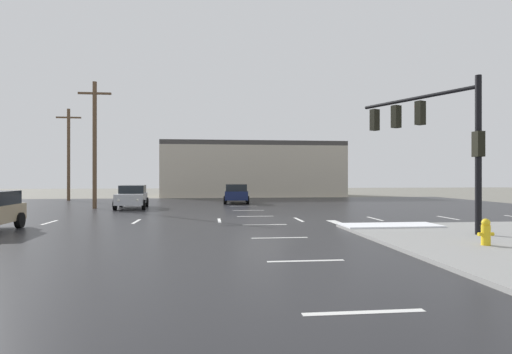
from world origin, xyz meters
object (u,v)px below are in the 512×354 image
Objects in this scene: traffic_signal_mast at (433,129)px; utility_pole_far at (95,142)px; fire_hydrant at (486,232)px; sedan_silver at (132,196)px; sedan_navy at (236,193)px; utility_pole_distant at (69,152)px.

utility_pole_far is at bearing 24.16° from traffic_signal_mast.
sedan_silver is (-13.59, 17.81, 0.32)m from fire_hydrant.
sedan_navy is (-6.55, 18.57, -3.20)m from traffic_signal_mast.
traffic_signal_mast is 19.95m from sedan_navy.
traffic_signal_mast is at bearing 40.24° from sedan_silver.
fire_hydrant is at bearing -47.75° from utility_pole_far.
traffic_signal_mast is 0.65× the size of utility_pole_far.
fire_hydrant is 24.24m from utility_pole_far.
fire_hydrant is 0.17× the size of sedan_navy.
sedan_silver is (-14.09, 14.07, -3.20)m from traffic_signal_mast.
fire_hydrant is at bearing 146.68° from traffic_signal_mast.
utility_pole_distant reaches higher than sedan_silver.
utility_pole_far is (-2.48, -0.12, 3.72)m from sedan_silver.
utility_pole_distant is (-21.67, 24.15, 0.39)m from traffic_signal_mast.
traffic_signal_mast reaches higher than sedan_silver.
utility_pole_distant reaches higher than fire_hydrant.
fire_hydrant is 22.41m from sedan_silver.
fire_hydrant is 35.23m from utility_pole_distant.
traffic_signal_mast is 20.17m from sedan_silver.
utility_pole_far reaches higher than sedan_navy.
utility_pole_distant is at bearing 16.15° from traffic_signal_mast.
sedan_silver is 4.47m from utility_pole_far.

